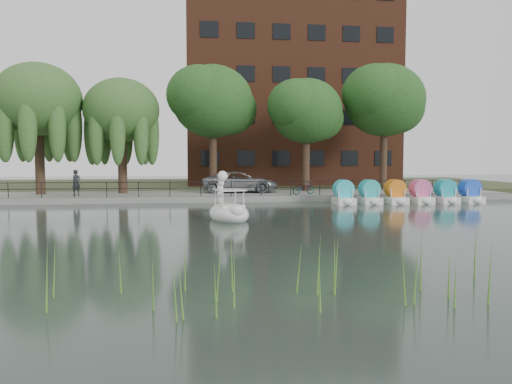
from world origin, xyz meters
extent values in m
plane|color=#324039|center=(0.00, 0.00, 0.00)|extent=(120.00, 120.00, 0.00)
cube|color=gray|center=(0.00, 16.00, 0.20)|extent=(40.00, 6.00, 0.40)
cube|color=gray|center=(0.00, 13.05, 0.20)|extent=(40.00, 0.25, 0.40)
cube|color=#47512D|center=(0.00, 30.00, 0.18)|extent=(60.00, 22.00, 0.36)
cylinder|color=black|center=(0.00, 13.25, 1.35)|extent=(32.00, 0.04, 0.04)
cylinder|color=black|center=(0.00, 13.25, 0.95)|extent=(32.00, 0.04, 0.04)
cylinder|color=black|center=(0.00, 13.25, 0.90)|extent=(0.05, 0.05, 1.00)
cube|color=#4C1E16|center=(7.00, 30.00, 9.36)|extent=(20.00, 10.00, 18.00)
cylinder|color=#473323|center=(-13.00, 16.50, 2.50)|extent=(0.60, 0.60, 4.20)
ellipsoid|color=#4D7837|center=(-13.00, 16.50, 6.91)|extent=(5.88, 5.88, 5.00)
cylinder|color=#473323|center=(-7.50, 17.00, 2.30)|extent=(0.60, 0.60, 3.80)
ellipsoid|color=#4D7837|center=(-7.50, 17.00, 6.29)|extent=(5.32, 5.32, 4.52)
cylinder|color=#473323|center=(-1.00, 18.00, 2.65)|extent=(0.60, 0.60, 4.50)
ellipsoid|color=#306426|center=(-1.00, 18.00, 7.10)|extent=(6.00, 6.00, 5.10)
cylinder|color=#473323|center=(6.00, 17.50, 2.42)|extent=(0.60, 0.60, 4.05)
ellipsoid|color=#306426|center=(6.00, 17.50, 6.43)|extent=(5.40, 5.40, 4.59)
cylinder|color=#473323|center=(12.50, 18.50, 2.76)|extent=(0.60, 0.60, 4.72)
ellipsoid|color=#306426|center=(12.50, 18.50, 7.44)|extent=(6.30, 6.30, 5.36)
imported|color=gray|center=(0.92, 16.57, 1.27)|extent=(3.46, 6.51, 1.74)
imported|color=gray|center=(5.05, 14.10, 0.90)|extent=(1.15, 1.82, 1.00)
imported|color=black|center=(-10.23, 14.85, 1.39)|extent=(0.84, 0.85, 1.98)
ellipsoid|color=white|center=(-0.82, 3.66, 0.30)|extent=(2.37, 3.07, 0.60)
cube|color=white|center=(-0.79, 3.57, 0.60)|extent=(1.39, 1.46, 0.30)
cube|color=white|center=(-0.81, 3.62, 1.44)|extent=(1.57, 1.64, 0.06)
ellipsoid|color=white|center=(-0.51, 2.55, 0.55)|extent=(0.74, 0.64, 0.56)
sphere|color=white|center=(-1.06, 4.54, 2.06)|extent=(0.48, 0.48, 0.48)
cone|color=black|center=(-1.15, 4.85, 2.03)|extent=(0.26, 0.31, 0.20)
cylinder|color=yellow|center=(-1.11, 4.71, 2.04)|extent=(0.28, 0.17, 0.26)
cube|color=white|center=(6.92, 10.81, 0.22)|extent=(1.15, 1.70, 0.44)
cylinder|color=#2EC1D5|center=(6.92, 10.91, 0.95)|extent=(0.90, 1.20, 0.90)
cube|color=white|center=(8.62, 10.81, 0.22)|extent=(1.15, 1.70, 0.44)
cylinder|color=#2BABAF|center=(8.62, 10.91, 0.95)|extent=(0.90, 1.20, 0.90)
cube|color=white|center=(10.32, 10.81, 0.22)|extent=(1.15, 1.70, 0.44)
cylinder|color=orange|center=(10.32, 10.91, 0.95)|extent=(0.90, 1.20, 0.90)
cube|color=white|center=(12.02, 10.81, 0.22)|extent=(1.15, 1.70, 0.44)
cylinder|color=#DD5997|center=(12.02, 10.91, 0.95)|extent=(0.90, 1.20, 0.90)
cube|color=white|center=(13.72, 10.81, 0.22)|extent=(1.15, 1.70, 0.44)
cylinder|color=teal|center=(13.72, 10.91, 0.95)|extent=(0.90, 1.20, 0.90)
cube|color=white|center=(15.42, 10.81, 0.22)|extent=(1.15, 1.70, 0.44)
cylinder|color=blue|center=(15.42, 10.91, 0.95)|extent=(0.90, 1.20, 0.90)
camera|label=1|loc=(-2.43, -19.55, 2.96)|focal=35.00mm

